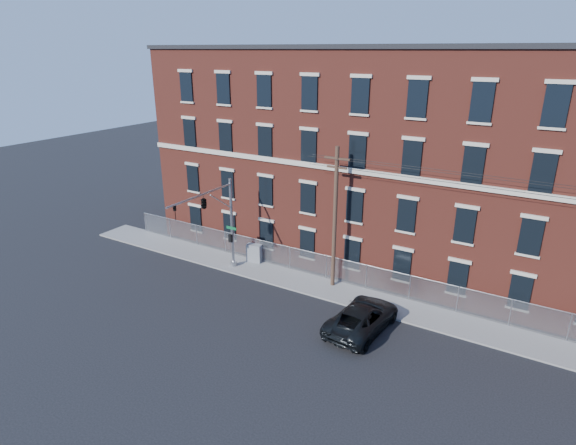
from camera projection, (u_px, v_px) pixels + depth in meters
The scene contains 8 objects.
ground at pixel (266, 314), 30.32m from camera, with size 140.00×140.00×0.00m, color black.
sidewalk at pixel (477, 329), 28.55m from camera, with size 65.00×3.00×0.12m, color gray.
mill_building at pixel (517, 169), 32.95m from camera, with size 55.30×14.32×16.30m.
chain_link_fence at pixel (483, 305), 29.25m from camera, with size 59.06×0.06×1.85m.
traffic_signal_mast at pixel (211, 210), 33.10m from camera, with size 0.90×6.75×7.00m.
utility_pole_near at pixel (335, 216), 32.02m from camera, with size 1.80×0.28×10.00m.
pickup_truck at pixel (362, 317), 28.40m from camera, with size 2.73×5.93×1.65m, color black.
utility_cabinet at pixel (254, 253), 37.30m from camera, with size 1.16×0.58×1.45m, color gray.
Camera 1 is at (14.74, -21.96, 16.00)m, focal length 29.43 mm.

